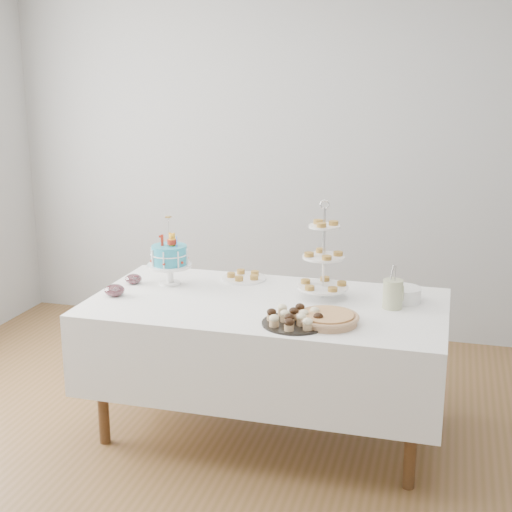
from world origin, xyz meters
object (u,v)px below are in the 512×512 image
(pie, at_px, (327,318))
(jam_bowl_a, at_px, (115,290))
(table, at_px, (266,341))
(birthday_cake, at_px, (170,266))
(utensil_pitcher, at_px, (393,293))
(cupcake_tray, at_px, (295,317))
(pastry_plate, at_px, (244,277))
(jam_bowl_b, at_px, (133,279))
(plate_stack, at_px, (402,294))
(tiered_stand, at_px, (324,258))

(pie, bearing_deg, jam_bowl_a, 174.05)
(jam_bowl_a, bearing_deg, table, 8.73)
(birthday_cake, distance_m, jam_bowl_a, 0.37)
(table, height_order, utensil_pitcher, utensil_pitcher)
(cupcake_tray, xyz_separation_m, jam_bowl_a, (-1.06, 0.18, -0.01))
(pastry_plate, xyz_separation_m, jam_bowl_a, (-0.60, -0.50, 0.01))
(pastry_plate, height_order, utensil_pitcher, utensil_pitcher)
(pie, xyz_separation_m, jam_bowl_b, (-1.22, 0.37, -0.00))
(jam_bowl_b, bearing_deg, jam_bowl_a, -90.00)
(jam_bowl_a, distance_m, jam_bowl_b, 0.25)
(cupcake_tray, height_order, plate_stack, plate_stack)
(table, xyz_separation_m, jam_bowl_b, (-0.84, 0.12, 0.25))
(pastry_plate, distance_m, jam_bowl_b, 0.65)
(plate_stack, bearing_deg, birthday_cake, -178.11)
(pie, xyz_separation_m, tiered_stand, (-0.10, 0.41, 0.20))
(cupcake_tray, height_order, jam_bowl_a, cupcake_tray)
(cupcake_tray, distance_m, utensil_pitcher, 0.59)
(birthday_cake, distance_m, plate_stack, 1.34)
(pastry_plate, bearing_deg, utensil_pitcher, -18.36)
(jam_bowl_b, relative_size, utensil_pitcher, 0.41)
(birthday_cake, bearing_deg, plate_stack, -2.80)
(jam_bowl_a, xyz_separation_m, utensil_pitcher, (1.51, 0.20, 0.05))
(birthday_cake, bearing_deg, tiered_stand, -5.20)
(plate_stack, height_order, jam_bowl_a, plate_stack)
(pie, bearing_deg, table, 145.90)
(jam_bowl_a, bearing_deg, birthday_cake, 53.33)
(pie, relative_size, jam_bowl_a, 2.83)
(tiered_stand, xyz_separation_m, plate_stack, (0.43, 0.05, -0.19))
(table, height_order, jam_bowl_b, jam_bowl_b)
(table, distance_m, cupcake_tray, 0.47)
(table, relative_size, jam_bowl_a, 17.22)
(pie, distance_m, pastry_plate, 0.88)
(birthday_cake, bearing_deg, jam_bowl_b, -173.43)
(tiered_stand, height_order, jam_bowl_a, tiered_stand)
(pie, distance_m, utensil_pitcher, 0.44)
(cupcake_tray, relative_size, pie, 1.03)
(birthday_cake, relative_size, jam_bowl_b, 4.12)
(cupcake_tray, bearing_deg, table, 125.88)
(birthday_cake, xyz_separation_m, jam_bowl_a, (-0.21, -0.29, -0.08))
(plate_stack, relative_size, pastry_plate, 0.75)
(table, distance_m, pastry_plate, 0.51)
(table, distance_m, tiered_stand, 0.56)
(tiered_stand, relative_size, jam_bowl_a, 4.91)
(pie, height_order, plate_stack, plate_stack)
(cupcake_tray, height_order, pie, cupcake_tray)
(pie, distance_m, jam_bowl_a, 1.22)
(pastry_plate, bearing_deg, tiered_stand, -23.22)
(table, distance_m, utensil_pitcher, 0.74)
(pie, distance_m, tiered_stand, 0.46)
(birthday_cake, bearing_deg, cupcake_tray, -33.60)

